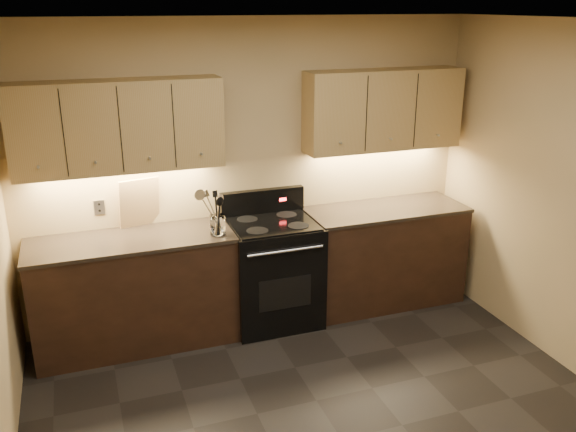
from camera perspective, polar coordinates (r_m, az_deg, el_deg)
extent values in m
plane|color=silver|center=(3.28, 6.48, 17.54)|extent=(4.00, 4.00, 0.00)
cube|color=tan|center=(5.34, -3.41, 4.15)|extent=(4.00, 0.04, 2.60)
cube|color=black|center=(5.18, -14.11, -7.00)|extent=(1.60, 0.60, 0.90)
cube|color=#3C3126|center=(4.99, -14.54, -2.21)|extent=(1.62, 0.62, 0.03)
cube|color=black|center=(5.79, 8.92, -3.75)|extent=(1.44, 0.60, 0.90)
cube|color=#3C3126|center=(5.62, 9.16, 0.62)|extent=(1.46, 0.62, 0.03)
cube|color=black|center=(5.36, -1.42, -5.34)|extent=(0.76, 0.65, 0.92)
cube|color=black|center=(5.18, -1.47, -0.66)|extent=(0.70, 0.60, 0.01)
cube|color=black|center=(5.40, -2.42, 1.36)|extent=(0.76, 0.07, 0.22)
cube|color=red|center=(5.42, -0.49, 1.56)|extent=(0.06, 0.00, 0.03)
cylinder|color=silver|center=(4.93, -0.22, -3.30)|extent=(0.65, 0.02, 0.02)
cube|color=black|center=(5.10, -0.26, -7.26)|extent=(0.46, 0.00, 0.28)
cylinder|color=black|center=(4.99, -2.89, -1.38)|extent=(0.18, 0.18, 0.00)
cylinder|color=black|center=(5.10, 0.98, -0.90)|extent=(0.18, 0.18, 0.00)
cylinder|color=black|center=(5.26, -3.84, -0.29)|extent=(0.18, 0.18, 0.00)
cylinder|color=black|center=(5.37, -0.14, 0.15)|extent=(0.18, 0.18, 0.00)
cube|color=#A68A53|center=(4.90, -15.59, 8.09)|extent=(1.60, 0.30, 0.70)
cube|color=#A68A53|center=(5.54, 8.91, 9.80)|extent=(1.44, 0.30, 0.70)
cube|color=#B2B5BA|center=(5.20, -17.24, 0.78)|extent=(0.08, 0.01, 0.12)
cylinder|color=white|center=(4.92, -6.60, -0.83)|extent=(0.13, 0.13, 0.16)
cylinder|color=white|center=(4.95, -6.56, -1.60)|extent=(0.12, 0.12, 0.02)
cube|color=tan|center=(5.17, -13.74, 1.23)|extent=(0.34, 0.15, 0.42)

